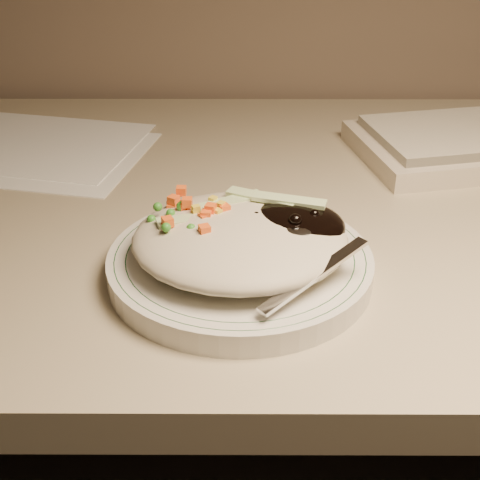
{
  "coord_description": "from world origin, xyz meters",
  "views": [
    {
      "loc": [
        -0.06,
        0.69,
        1.07
      ],
      "look_at": [
        -0.07,
        1.21,
        0.78
      ],
      "focal_mm": 50.0,
      "sensor_mm": 36.0,
      "label": 1
    }
  ],
  "objects": [
    {
      "name": "meal",
      "position": [
        -0.06,
        1.21,
        0.78
      ],
      "size": [
        0.2,
        0.19,
        0.05
      ],
      "color": "#B1A78F",
      "rests_on": "plate"
    },
    {
      "name": "papers",
      "position": [
        -0.35,
        1.52,
        0.74
      ],
      "size": [
        0.35,
        0.3,
        0.0
      ],
      "color": "white",
      "rests_on": "desk"
    },
    {
      "name": "desk",
      "position": [
        0.0,
        1.38,
        0.54
      ],
      "size": [
        1.4,
        0.7,
        0.74
      ],
      "color": "tan",
      "rests_on": "ground"
    },
    {
      "name": "plate_rim",
      "position": [
        -0.07,
        1.21,
        0.76
      ],
      "size": [
        0.23,
        0.23,
        0.0
      ],
      "color": "#144723",
      "rests_on": "plate"
    },
    {
      "name": "plate",
      "position": [
        -0.07,
        1.21,
        0.75
      ],
      "size": [
        0.24,
        0.24,
        0.02
      ],
      "primitive_type": "cylinder",
      "color": "silver",
      "rests_on": "desk"
    }
  ]
}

